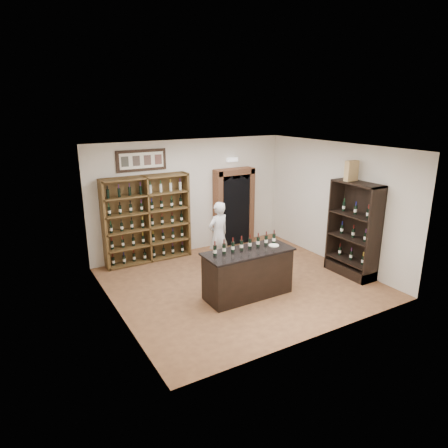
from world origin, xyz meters
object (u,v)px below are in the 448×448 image
Objects in this scene: shopkeeper at (218,235)px; tasting_counter at (248,274)px; wine_crate at (351,171)px; side_cabinet at (353,244)px; wine_shelf at (147,219)px; counter_bottle_0 at (215,250)px.

tasting_counter is at bearing 68.72° from shopkeeper.
side_cabinet is at bearing -77.22° from wine_crate.
wine_shelf is 1.35× the size of shopkeeper.
wine_shelf is 5.02m from side_cabinet.
side_cabinet is 3.17m from shopkeeper.
wine_crate is at bearing -1.97° from tasting_counter.
shopkeeper is (1.35, -1.25, -0.28)m from wine_shelf.
wine_shelf is 2.86m from counter_bottle_0.
wine_crate is (-0.05, 0.21, 1.67)m from side_cabinet.
side_cabinet is (3.82, -3.23, -0.35)m from wine_shelf.
shopkeeper is at bearing -42.73° from wine_shelf.
wine_crate reaches higher than shopkeeper.
side_cabinet is 1.69m from wine_crate.
wine_crate is at bearing 103.66° from side_cabinet.
counter_bottle_0 is at bearing 173.38° from side_cabinet.
side_cabinet reaches higher than tasting_counter.
wine_crate reaches higher than tasting_counter.
side_cabinet reaches higher than shopkeeper.
counter_bottle_0 reaches higher than tasting_counter.
wine_shelf is 7.33× the size of counter_bottle_0.
tasting_counter is 4.13× the size of wine_crate.
wine_shelf is 1.86m from shopkeeper.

